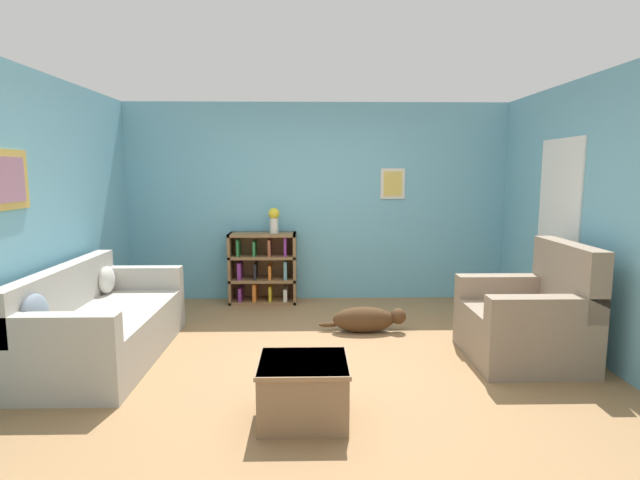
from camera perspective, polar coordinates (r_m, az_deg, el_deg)
The scene contains 10 objects.
ground_plane at distance 4.73m, azimuth 0.11°, elevation -13.38°, with size 14.00×14.00×0.00m, color #997047.
wall_back at distance 6.67m, azimuth -0.33°, elevation 4.33°, with size 5.60×0.13×2.60m.
wall_left at distance 5.06m, azimuth -30.18°, elevation 2.11°, with size 0.13×5.00×2.60m.
wall_right at distance 5.18m, azimuth 29.60°, elevation 2.16°, with size 0.16×5.00×2.60m.
couch at distance 5.05m, azimuth -23.76°, elevation -8.98°, with size 0.92×1.97×0.86m.
bookshelf at distance 6.58m, azimuth -6.50°, elevation -3.26°, with size 0.87×0.35×0.92m.
recliner_chair at distance 4.98m, azimuth 22.82°, elevation -8.44°, with size 0.96×1.02×1.08m.
coffee_table at distance 3.60m, azimuth -1.92°, elevation -16.59°, with size 0.62×0.55×0.43m.
dog at distance 5.43m, azimuth 5.35°, elevation -9.00°, with size 0.94×0.25×0.28m.
vase at distance 6.46m, azimuth -5.29°, elevation 2.42°, with size 0.14×0.14×0.33m.
Camera 1 is at (-0.11, -4.41, 1.72)m, focal length 28.00 mm.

